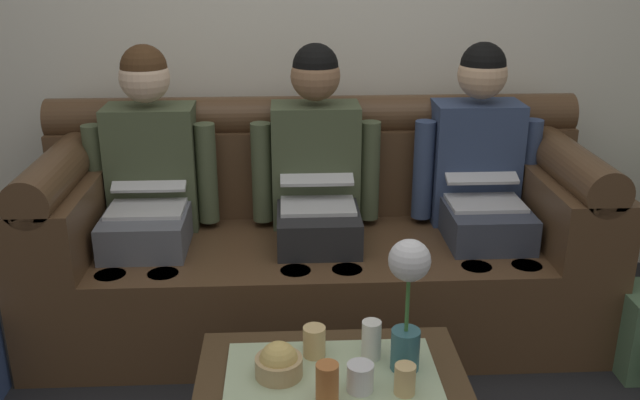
# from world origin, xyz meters

# --- Properties ---
(couch) EXTENTS (2.37, 0.88, 0.96)m
(couch) POSITION_xyz_m (-0.00, 1.17, 0.37)
(couch) COLOR #513823
(couch) RESTS_ON ground_plane
(person_left) EXTENTS (0.56, 0.67, 1.22)m
(person_left) POSITION_xyz_m (-0.71, 1.17, 0.66)
(person_left) COLOR #595B66
(person_left) RESTS_ON ground_plane
(person_middle) EXTENTS (0.56, 0.67, 1.22)m
(person_middle) POSITION_xyz_m (0.00, 1.17, 0.66)
(person_middle) COLOR #232326
(person_middle) RESTS_ON ground_plane
(person_right) EXTENTS (0.56, 0.67, 1.22)m
(person_right) POSITION_xyz_m (0.71, 1.17, 0.66)
(person_right) COLOR #383D4C
(person_right) RESTS_ON ground_plane
(coffee_table) EXTENTS (0.83, 0.59, 0.37)m
(coffee_table) POSITION_xyz_m (0.00, 0.15, 0.31)
(coffee_table) COLOR #47331E
(coffee_table) RESTS_ON ground_plane
(flower_vase) EXTENTS (0.13, 0.13, 0.43)m
(flower_vase) POSITION_xyz_m (0.23, 0.18, 0.63)
(flower_vase) COLOR #336672
(flower_vase) RESTS_ON coffee_table
(snack_bowl) EXTENTS (0.15, 0.15, 0.12)m
(snack_bowl) POSITION_xyz_m (-0.16, 0.17, 0.41)
(snack_bowl) COLOR tan
(snack_bowl) RESTS_ON coffee_table
(cup_near_left) EXTENTS (0.06, 0.06, 0.13)m
(cup_near_left) POSITION_xyz_m (0.13, 0.25, 0.43)
(cup_near_left) COLOR white
(cup_near_left) RESTS_ON coffee_table
(cup_near_right) EXTENTS (0.07, 0.07, 0.12)m
(cup_near_right) POSITION_xyz_m (-0.02, 0.04, 0.42)
(cup_near_right) COLOR #B26633
(cup_near_right) RESTS_ON coffee_table
(cup_far_center) EXTENTS (0.06, 0.06, 0.09)m
(cup_far_center) POSITION_xyz_m (0.21, 0.06, 0.41)
(cup_far_center) COLOR #DBB77A
(cup_far_center) RESTS_ON coffee_table
(cup_far_left) EXTENTS (0.08, 0.08, 0.09)m
(cup_far_left) POSITION_xyz_m (0.08, 0.08, 0.41)
(cup_far_left) COLOR silver
(cup_far_left) RESTS_ON coffee_table
(cup_far_right) EXTENTS (0.07, 0.07, 0.10)m
(cup_far_right) POSITION_xyz_m (-0.05, 0.27, 0.42)
(cup_far_right) COLOR #DBB77A
(cup_far_right) RESTS_ON coffee_table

